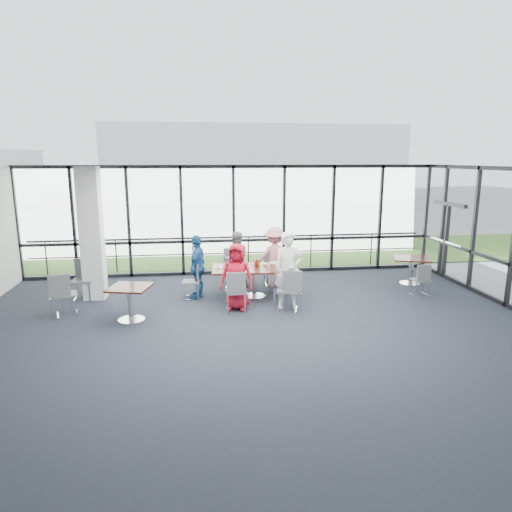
{
  "coord_description": "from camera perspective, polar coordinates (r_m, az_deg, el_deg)",
  "views": [
    {
      "loc": [
        -1.15,
        -8.25,
        3.38
      ],
      "look_at": [
        0.29,
        2.27,
        1.1
      ],
      "focal_mm": 32.0,
      "sensor_mm": 36.0,
      "label": 1
    }
  ],
  "objects": [
    {
      "name": "green_bottle",
      "position": [
        11.21,
        0.35,
        -0.92
      ],
      "size": [
        0.05,
        0.05,
        0.2
      ],
      "primitive_type": "cylinder",
      "color": "#236928",
      "rests_on": "main_table"
    },
    {
      "name": "menu_b",
      "position": [
        11.0,
        4.61,
        -1.74
      ],
      "size": [
        0.29,
        0.21,
        0.0
      ],
      "primitive_type": "cube",
      "rotation": [
        0.0,
        0.0,
        0.04
      ],
      "color": "beige",
      "rests_on": "main_table"
    },
    {
      "name": "tumbler_c",
      "position": [
        11.4,
        -0.24,
        -0.83
      ],
      "size": [
        0.08,
        0.08,
        0.15
      ],
      "primitive_type": "cylinder",
      "color": "white",
      "rests_on": "main_table"
    },
    {
      "name": "plate_fl",
      "position": [
        11.55,
        -2.73,
        -1.02
      ],
      "size": [
        0.27,
        0.27,
        0.01
      ],
      "primitive_type": "cylinder",
      "color": "white",
      "rests_on": "main_table"
    },
    {
      "name": "ceiling",
      "position": [
        8.33,
        0.14,
        10.89
      ],
      "size": [
        12.0,
        10.0,
        0.04
      ],
      "primitive_type": "cube",
      "color": "white",
      "rests_on": "ground"
    },
    {
      "name": "diner_near_left",
      "position": [
        10.32,
        -2.41,
        -2.59
      ],
      "size": [
        0.85,
        0.68,
        1.52
      ],
      "primitive_type": "imported",
      "rotation": [
        0.0,
        0.0,
        -0.3
      ],
      "color": "red",
      "rests_on": "ground"
    },
    {
      "name": "grass_strip",
      "position": [
        16.63,
        -3.66,
        0.4
      ],
      "size": [
        80.0,
        5.0,
        0.01
      ],
      "primitive_type": "cube",
      "color": "#345E1C",
      "rests_on": "ground"
    },
    {
      "name": "menu_c",
      "position": [
        11.61,
        0.54,
        -0.96
      ],
      "size": [
        0.37,
        0.3,
        0.0
      ],
      "primitive_type": "cube",
      "rotation": [
        0.0,
        0.0,
        0.29
      ],
      "color": "beige",
      "rests_on": "main_table"
    },
    {
      "name": "chair_main_fr",
      "position": [
        12.33,
        2.11,
        -1.71
      ],
      "size": [
        0.45,
        0.45,
        0.87
      ],
      "primitive_type": null,
      "rotation": [
        0.0,
        0.0,
        3.07
      ],
      "color": "slate",
      "rests_on": "ground"
    },
    {
      "name": "curtain_wall_back",
      "position": [
        13.42,
        -2.81,
        4.48
      ],
      "size": [
        12.0,
        0.1,
        3.2
      ],
      "primitive_type": "cube",
      "color": "white",
      "rests_on": "ground"
    },
    {
      "name": "structural_column",
      "position": [
        11.65,
        -19.85,
        2.61
      ],
      "size": [
        0.5,
        0.5,
        3.2
      ],
      "primitive_type": "cube",
      "color": "white",
      "rests_on": "ground"
    },
    {
      "name": "ketchup_bottle",
      "position": [
        11.23,
        0.05,
        -0.95
      ],
      "size": [
        0.06,
        0.06,
        0.18
      ],
      "primitive_type": "cylinder",
      "color": "#940600",
      "rests_on": "main_table"
    },
    {
      "name": "exit_door",
      "position": [
        14.16,
        22.69,
        1.7
      ],
      "size": [
        0.12,
        1.6,
        2.1
      ],
      "primitive_type": "cube",
      "color": "black",
      "rests_on": "ground"
    },
    {
      "name": "condiment_caddy",
      "position": [
        11.32,
        0.19,
        -1.21
      ],
      "size": [
        0.1,
        0.07,
        0.04
      ],
      "primitive_type": "cube",
      "color": "black",
      "rests_on": "main_table"
    },
    {
      "name": "plate_nl",
      "position": [
        10.89,
        -2.98,
        -1.82
      ],
      "size": [
        0.28,
        0.28,
        0.01
      ],
      "primitive_type": "cylinder",
      "color": "white",
      "rests_on": "main_table"
    },
    {
      "name": "chair_spare_la",
      "position": [
        10.82,
        -22.67,
        -4.45
      ],
      "size": [
        0.57,
        0.57,
        0.94
      ],
      "primitive_type": null,
      "rotation": [
        0.0,
        0.0,
        0.29
      ],
      "color": "slate",
      "rests_on": "ground"
    },
    {
      "name": "guard_rail",
      "position": [
        14.19,
        -2.98,
        0.39
      ],
      "size": [
        12.0,
        0.06,
        0.06
      ],
      "primitive_type": "cylinder",
      "rotation": [
        0.0,
        1.57,
        0.0
      ],
      "color": "#2D2D33",
      "rests_on": "ground"
    },
    {
      "name": "tumbler_d",
      "position": [
        11.04,
        -3.99,
        -1.33
      ],
      "size": [
        0.07,
        0.07,
        0.13
      ],
      "primitive_type": "cylinder",
      "color": "white",
      "rests_on": "main_table"
    },
    {
      "name": "plate_end",
      "position": [
        11.25,
        -4.75,
        -1.4
      ],
      "size": [
        0.26,
        0.26,
        0.01
      ],
      "primitive_type": "cylinder",
      "color": "white",
      "rests_on": "main_table"
    },
    {
      "name": "floor",
      "position": [
        8.99,
        0.13,
        -10.02
      ],
      "size": [
        12.0,
        10.0,
        0.02
      ],
      "primitive_type": "cube",
      "color": "#202532",
      "rests_on": "ground"
    },
    {
      "name": "diner_near_right",
      "position": [
        10.37,
        4.07,
        -1.82
      ],
      "size": [
        0.67,
        0.51,
        1.77
      ],
      "primitive_type": "imported",
      "rotation": [
        0.0,
        0.0,
        -0.06
      ],
      "color": "white",
      "rests_on": "ground"
    },
    {
      "name": "tumbler_b",
      "position": [
        11.05,
        1.65,
        -1.31
      ],
      "size": [
        0.06,
        0.06,
        0.13
      ],
      "primitive_type": "cylinder",
      "color": "white",
      "rests_on": "main_table"
    },
    {
      "name": "side_table_right",
      "position": [
        13.08,
        18.86,
        -0.61
      ],
      "size": [
        1.2,
        1.2,
        0.75
      ],
      "rotation": [
        0.0,
        0.0,
        -0.35
      ],
      "color": "#3D1B0F",
      "rests_on": "ground"
    },
    {
      "name": "menu_a",
      "position": [
        10.82,
        -1.07,
        -1.94
      ],
      "size": [
        0.33,
        0.29,
        0.0
      ],
      "primitive_type": "cube",
      "rotation": [
        0.0,
        0.0,
        0.41
      ],
      "color": "beige",
      "rests_on": "main_table"
    },
    {
      "name": "diner_end",
      "position": [
        11.25,
        -7.33,
        -1.32
      ],
      "size": [
        0.75,
        1.03,
        1.57
      ],
      "primitive_type": "imported",
      "rotation": [
        0.0,
        0.0,
        -1.87
      ],
      "color": "#1E518A",
      "rests_on": "ground"
    },
    {
      "name": "diner_far_left",
      "position": [
        12.11,
        -2.53,
        -0.42
      ],
      "size": [
        0.79,
        0.56,
        1.51
      ],
      "primitive_type": "imported",
      "rotation": [
        0.0,
        0.0,
        3.29
      ],
      "color": "gray",
      "rests_on": "ground"
    },
    {
      "name": "chair_main_nr",
      "position": [
        10.33,
        3.97,
        -4.28
      ],
      "size": [
        0.57,
        0.57,
        0.94
      ],
      "primitive_type": null,
      "rotation": [
        0.0,
        0.0,
        -0.3
      ],
      "color": "slate",
      "rests_on": "ground"
    },
    {
      "name": "diner_far_right",
      "position": [
        12.17,
        2.33,
        -0.11
      ],
      "size": [
        1.05,
        0.55,
        1.61
      ],
      "primitive_type": "imported",
      "rotation": [
        0.0,
        0.0,
        3.13
      ],
      "color": "#CF8083",
      "rests_on": "ground"
    },
    {
      "name": "chair_main_nl",
      "position": [
        10.25,
        -2.52,
        -4.44
      ],
      "size": [
        0.48,
        0.48,
        0.92
      ],
      "primitive_type": null,
      "rotation": [
        0.0,
        0.0,
        0.07
      ],
      "color": "slate",
      "rests_on": "ground"
    },
    {
      "name": "hangar_main",
      "position": [
        40.58,
        -0.49,
        11.57
      ],
      "size": [
        24.0,
        10.0,
        6.0
      ],
      "primitive_type": "cube",
      "color": "silver",
      "rests_on": "ground"
    },
    {
      "name": "chair_main_end",
      "position": [
        11.27,
        -8.11,
        -3.19
      ],
      "size": [
        0.48,
        0.48,
        0.85
      ],
      "primitive_type": null,
      "rotation": [
        0.0,
        0.0,
        -1.72
      ],
      "color": "slate",
      "rests_on": "ground"
    },
    {
      "name": "apron",
      "position": [
        18.6,
        -4.11,
        1.55
      ],
      "size": [
        80.0,
        70.0,
        0.02
      ],
      "primitive_type": "cube",
      "color": "slate",
      "rests_on": "ground"
    },
    {
      "name": "chair_spare_lb",
      "position": [
        11.87,
        -20.85,
        -2.85
      ],
      "size": [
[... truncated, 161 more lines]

